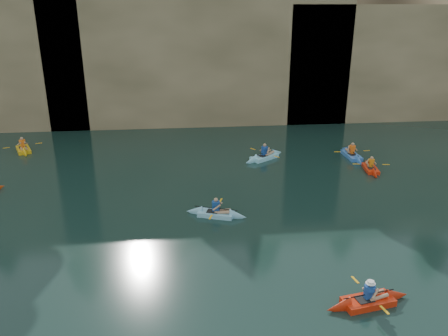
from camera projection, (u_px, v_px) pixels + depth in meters
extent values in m
plane|color=black|center=(184.00, 284.00, 15.45)|extent=(160.00, 160.00, 0.00)
cube|color=tan|center=(175.00, 43.00, 41.37)|extent=(70.00, 16.00, 12.00)
cube|color=tan|center=(201.00, 54.00, 34.77)|extent=(24.00, 2.40, 11.40)
cube|color=tan|center=(436.00, 61.00, 37.04)|extent=(26.00, 2.40, 9.84)
cube|color=black|center=(128.00, 108.00, 34.98)|extent=(3.50, 1.00, 3.20)
cube|color=black|center=(299.00, 97.00, 36.16)|extent=(5.00, 1.00, 4.50)
cube|color=red|center=(368.00, 301.00, 14.32)|extent=(2.42, 1.12, 0.27)
cone|color=red|center=(397.00, 295.00, 14.61)|extent=(0.93, 0.83, 0.70)
cone|color=red|center=(338.00, 307.00, 14.04)|extent=(0.93, 0.83, 0.70)
cube|color=black|center=(364.00, 299.00, 14.25)|extent=(0.62, 0.53, 0.04)
cube|color=#1C469C|center=(369.00, 292.00, 14.20)|extent=(0.33, 0.24, 0.44)
sphere|color=tan|center=(370.00, 284.00, 14.09)|extent=(0.19, 0.19, 0.19)
cylinder|color=black|center=(369.00, 294.00, 14.23)|extent=(1.84, 0.36, 0.04)
cube|color=#F7AF14|center=(355.00, 280.00, 14.98)|extent=(0.15, 0.43, 0.02)
cube|color=#F7AF14|center=(385.00, 310.00, 13.48)|extent=(0.15, 0.43, 0.02)
cylinder|color=white|center=(371.00, 283.00, 14.08)|extent=(0.32, 0.32, 0.09)
cube|color=#88C9E4|center=(216.00, 213.00, 20.43)|extent=(2.37, 1.44, 0.26)
cone|color=#88C9E4|center=(238.00, 216.00, 20.20)|extent=(0.98, 0.93, 0.70)
cone|color=#88C9E4|center=(194.00, 211.00, 20.67)|extent=(0.98, 0.93, 0.70)
cube|color=black|center=(213.00, 211.00, 20.43)|extent=(0.66, 0.60, 0.04)
cube|color=navy|center=(216.00, 206.00, 20.31)|extent=(0.37, 0.30, 0.47)
sphere|color=tan|center=(216.00, 200.00, 20.19)|extent=(0.20, 0.20, 0.20)
cylinder|color=black|center=(216.00, 208.00, 20.34)|extent=(1.95, 0.73, 0.04)
cube|color=#F7AF14|center=(221.00, 200.00, 21.19)|extent=(0.22, 0.42, 0.02)
cube|color=#F7AF14|center=(211.00, 217.00, 19.49)|extent=(0.22, 0.42, 0.02)
cube|color=red|center=(371.00, 168.00, 26.20)|extent=(1.06, 2.37, 0.24)
cone|color=red|center=(366.00, 162.00, 27.21)|extent=(0.78, 0.91, 0.66)
cone|color=red|center=(375.00, 175.00, 25.19)|extent=(0.78, 0.91, 0.66)
cube|color=black|center=(371.00, 168.00, 26.03)|extent=(0.50, 0.61, 0.04)
cube|color=orange|center=(371.00, 163.00, 26.08)|extent=(0.24, 0.33, 0.44)
sphere|color=tan|center=(372.00, 158.00, 25.97)|extent=(0.19, 0.19, 0.19)
cylinder|color=black|center=(371.00, 164.00, 26.11)|extent=(0.36, 1.93, 0.04)
cube|color=#F7AF14|center=(356.00, 164.00, 26.16)|extent=(0.43, 0.15, 0.02)
cube|color=#F7AF14|center=(386.00, 165.00, 26.06)|extent=(0.43, 0.15, 0.02)
cube|color=yellow|center=(23.00, 149.00, 29.63)|extent=(1.68, 2.46, 0.28)
cone|color=yellow|center=(26.00, 154.00, 28.74)|extent=(1.03, 1.06, 0.75)
cone|color=yellow|center=(21.00, 145.00, 30.53)|extent=(1.03, 1.06, 0.75)
cube|color=black|center=(23.00, 147.00, 29.72)|extent=(0.65, 0.69, 0.04)
cube|color=orange|center=(22.00, 144.00, 29.50)|extent=(0.34, 0.40, 0.50)
sphere|color=tan|center=(22.00, 139.00, 29.37)|extent=(0.21, 0.21, 0.21)
cylinder|color=black|center=(23.00, 146.00, 29.54)|extent=(0.94, 2.05, 0.04)
cube|color=#F7AF14|center=(39.00, 143.00, 30.02)|extent=(0.42, 0.24, 0.02)
cube|color=#F7AF14|center=(6.00, 148.00, 29.06)|extent=(0.42, 0.24, 0.02)
cube|color=#94E2F8|center=(264.00, 157.00, 28.16)|extent=(2.58, 2.17, 0.28)
cone|color=#94E2F8|center=(277.00, 153.00, 28.92)|extent=(1.20, 1.16, 0.78)
cone|color=#94E2F8|center=(251.00, 161.00, 27.39)|extent=(1.20, 1.16, 0.78)
cube|color=black|center=(263.00, 156.00, 28.02)|extent=(0.73, 0.71, 0.04)
cube|color=navy|center=(264.00, 151.00, 28.01)|extent=(0.42, 0.39, 0.52)
sphere|color=tan|center=(265.00, 145.00, 27.88)|extent=(0.22, 0.22, 0.22)
cylinder|color=black|center=(264.00, 153.00, 28.06)|extent=(1.89, 1.36, 0.04)
cube|color=#F7AF14|center=(253.00, 149.00, 28.79)|extent=(0.31, 0.39, 0.02)
cube|color=#F7AF14|center=(277.00, 157.00, 27.32)|extent=(0.31, 0.39, 0.02)
cube|color=#3E7BD5|center=(352.00, 155.00, 28.48)|extent=(0.80, 2.66, 0.27)
cone|color=#3E7BD5|center=(344.00, 149.00, 29.65)|extent=(0.75, 0.94, 0.74)
cone|color=#3E7BD5|center=(359.00, 161.00, 27.32)|extent=(0.75, 0.94, 0.74)
cube|color=black|center=(353.00, 154.00, 28.31)|extent=(0.47, 0.55, 0.04)
cube|color=orange|center=(352.00, 149.00, 28.35)|extent=(0.22, 0.34, 0.49)
sphere|color=tan|center=(353.00, 144.00, 28.22)|extent=(0.21, 0.21, 0.21)
cylinder|color=black|center=(352.00, 151.00, 28.39)|extent=(0.06, 2.19, 0.04)
cube|color=#F7AF14|center=(337.00, 152.00, 28.28)|extent=(0.42, 0.08, 0.02)
cube|color=#F7AF14|center=(367.00, 151.00, 28.50)|extent=(0.42, 0.08, 0.02)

